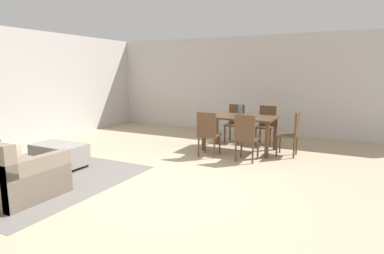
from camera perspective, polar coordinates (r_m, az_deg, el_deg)
name	(u,v)px	position (r m, az deg, el deg)	size (l,w,h in m)	color
ground_plane	(161,188)	(4.91, -5.50, -10.75)	(10.80, 10.80, 0.00)	tan
wall_back	(257,85)	(9.22, 11.42, 7.34)	(9.00, 0.12, 2.70)	beige
area_rug	(32,177)	(5.98, -26.63, -7.94)	(3.00, 2.80, 0.01)	slate
ottoman_table	(59,154)	(6.29, -22.52, -4.50)	(0.96, 0.56, 0.43)	gray
dining_table	(240,121)	(7.10, 8.56, 1.13)	(1.52, 0.88, 0.76)	#513823
dining_chair_near_left	(208,132)	(6.51, 2.86, -0.83)	(0.43, 0.43, 0.92)	#513823
dining_chair_near_right	(246,135)	(6.23, 9.58, -1.44)	(0.40, 0.40, 0.92)	#513823
dining_chair_far_left	(235,121)	(7.98, 7.72, 1.09)	(0.41, 0.41, 0.92)	#513823
dining_chair_far_right	(266,123)	(7.81, 13.09, 0.72)	(0.41, 0.41, 0.92)	#513823
dining_chair_head_east	(292,131)	(6.86, 17.32, -0.71)	(0.41, 0.41, 0.92)	#513823
vase_centerpiece	(240,111)	(7.10, 8.55, 2.89)	(0.08, 0.08, 0.23)	slate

